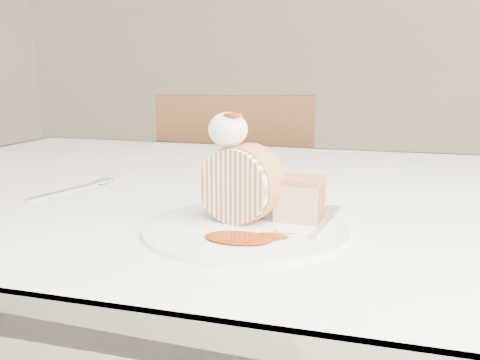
% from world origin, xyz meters
% --- Properties ---
extents(table, '(1.40, 0.90, 0.75)m').
position_xyz_m(table, '(0.00, 0.20, 0.66)').
color(table, white).
rests_on(table, ground).
extents(chair_far, '(0.49, 0.49, 0.87)m').
position_xyz_m(chair_far, '(-0.22, 0.84, 0.49)').
color(chair_far, brown).
rests_on(chair_far, ground).
extents(plate, '(0.24, 0.24, 0.01)m').
position_xyz_m(plate, '(0.05, -0.02, 0.75)').
color(plate, white).
rests_on(plate, table).
extents(roulade_slice, '(0.10, 0.07, 0.09)m').
position_xyz_m(roulade_slice, '(0.04, -0.00, 0.80)').
color(roulade_slice, '#FFEAB1').
rests_on(roulade_slice, plate).
extents(cake_chunk, '(0.05, 0.05, 0.04)m').
position_xyz_m(cake_chunk, '(0.10, 0.02, 0.78)').
color(cake_chunk, '#CC834D').
rests_on(cake_chunk, plate).
extents(whipped_cream, '(0.05, 0.05, 0.04)m').
position_xyz_m(whipped_cream, '(0.02, -0.01, 0.86)').
color(whipped_cream, white).
rests_on(whipped_cream, roulade_slice).
extents(caramel_drizzle, '(0.02, 0.02, 0.01)m').
position_xyz_m(caramel_drizzle, '(0.03, -0.02, 0.89)').
color(caramel_drizzle, maroon).
rests_on(caramel_drizzle, whipped_cream).
extents(caramel_pool, '(0.08, 0.05, 0.00)m').
position_xyz_m(caramel_pool, '(0.06, -0.07, 0.76)').
color(caramel_pool, maroon).
rests_on(caramel_pool, plate).
extents(fork, '(0.03, 0.14, 0.00)m').
position_xyz_m(fork, '(0.14, -0.01, 0.76)').
color(fork, silver).
rests_on(fork, plate).
extents(spoon, '(0.06, 0.16, 0.00)m').
position_xyz_m(spoon, '(-0.26, 0.08, 0.75)').
color(spoon, silver).
rests_on(spoon, table).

